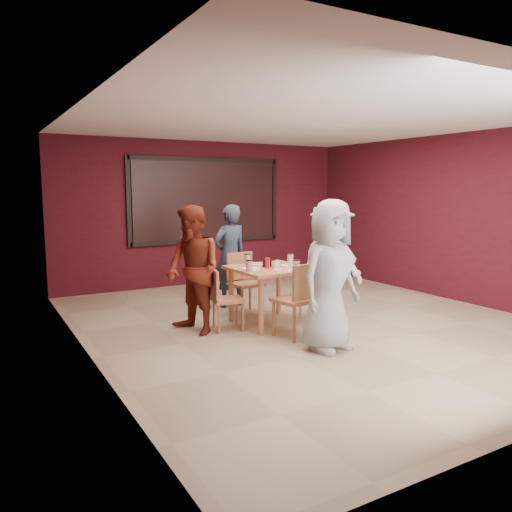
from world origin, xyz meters
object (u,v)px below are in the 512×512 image
chair_back (244,279)px  diner_right (331,258)px  chair_front (299,296)px  diner_front (329,278)px  diner_left (193,270)px  chair_left (223,296)px  diner_back (230,256)px  chair_right (318,288)px  dining_table (271,275)px

chair_back → diner_right: size_ratio=0.53×
chair_front → chair_back: bearing=89.2°
diner_front → diner_left: diner_front is taller
diner_right → diner_front: bearing=134.5°
chair_front → chair_back: 1.52m
chair_left → diner_right: diner_right is taller
diner_back → chair_right: bearing=114.7°
chair_back → diner_back: 0.56m
chair_right → diner_right: (0.28, 0.05, 0.42)m
diner_left → diner_front: bearing=23.5°
chair_front → diner_right: (1.10, 0.75, 0.32)m
chair_left → diner_left: bearing=168.3°
chair_left → diner_left: 0.54m
diner_right → chair_right: bearing=94.1°
dining_table → diner_left: size_ratio=0.62×
chair_back → chair_left: chair_back is taller
chair_right → chair_left: bearing=176.2°
diner_back → diner_left: 1.55m
diner_left → dining_table: bearing=69.1°
dining_table → diner_front: (0.00, -1.30, 0.16)m
diner_back → diner_left: (-1.09, -1.10, 0.02)m
dining_table → diner_back: 1.24m
dining_table → chair_left: bearing=176.2°
diner_right → chair_back: bearing=48.7°
chair_left → diner_left: diner_left is taller
chair_back → diner_left: (-1.08, -0.63, 0.32)m
chair_right → diner_right: size_ratio=0.46×
chair_left → chair_right: bearing=-3.8°
diner_back → diner_left: diner_left is taller
chair_front → diner_back: bearing=89.2°
chair_right → diner_left: (-1.89, 0.18, 0.39)m
dining_table → chair_right: dining_table is taller
dining_table → chair_left: size_ratio=1.26×
chair_front → chair_left: chair_front is taller
dining_table → diner_right: 1.07m
chair_front → diner_back: diner_back is taller
diner_left → diner_back: bearing=121.0°
chair_back → diner_front: (0.02, -2.06, 0.35)m
chair_back → diner_back: (0.01, 0.47, 0.30)m
chair_back → diner_right: diner_right is taller
dining_table → diner_right: (1.06, -0.00, 0.16)m
diner_front → diner_back: (-0.01, 2.53, -0.05)m
chair_right → diner_left: diner_left is taller
dining_table → chair_right: size_ratio=1.31×
chair_left → chair_front: bearing=-49.8°
chair_back → chair_left: (-0.70, -0.71, -0.05)m
diner_front → chair_left: bearing=105.8°
diner_back → diner_right: 1.64m
diner_back → chair_left: bearing=51.9°
dining_table → chair_right: bearing=-3.8°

